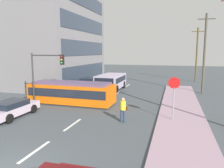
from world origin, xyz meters
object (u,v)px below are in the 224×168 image
at_px(city_bus, 111,81).
at_px(utility_pole_far, 197,54).
at_px(parked_sedan_far, 66,89).
at_px(traffic_light_mast, 45,69).
at_px(parked_sedan_furthest, 88,82).
at_px(pedestrian_crossing, 123,108).
at_px(utility_pole_mid, 204,53).
at_px(parked_sedan_mid, 12,108).
at_px(stop_sign, 174,90).
at_px(streetcar_tram, 72,93).

xyz_separation_m(city_bus, utility_pole_far, (10.63, 10.66, 3.26)).
bearing_deg(utility_pole_far, parked_sedan_far, -134.95).
relative_size(traffic_light_mast, utility_pole_far, 0.55).
relative_size(parked_sedan_furthest, utility_pole_far, 0.53).
distance_m(pedestrian_crossing, utility_pole_mid, 14.33).
xyz_separation_m(city_bus, parked_sedan_mid, (-3.71, -12.86, -0.44)).
bearing_deg(stop_sign, utility_pole_far, 81.63).
height_order(utility_pole_mid, utility_pole_far, utility_pole_mid).
distance_m(parked_sedan_mid, utility_pole_far, 27.79).
bearing_deg(parked_sedan_furthest, streetcar_tram, -76.23).
bearing_deg(parked_sedan_far, parked_sedan_furthest, 87.54).
xyz_separation_m(parked_sedan_far, utility_pole_mid, (14.54, 4.56, 3.94)).
bearing_deg(city_bus, utility_pole_far, 45.08).
distance_m(parked_sedan_mid, stop_sign, 11.49).
bearing_deg(parked_sedan_mid, traffic_light_mast, 80.49).
bearing_deg(city_bus, streetcar_tram, -99.75).
bearing_deg(streetcar_tram, city_bus, 80.25).
bearing_deg(utility_pole_far, city_bus, -134.92).
bearing_deg(parked_sedan_furthest, utility_pole_far, 31.72).
distance_m(pedestrian_crossing, stop_sign, 3.59).
xyz_separation_m(city_bus, utility_pole_mid, (10.54, 0.56, 3.49)).
distance_m(parked_sedan_far, traffic_light_mast, 5.95).
xyz_separation_m(parked_sedan_mid, stop_sign, (11.19, 2.09, 1.57)).
bearing_deg(streetcar_tram, stop_sign, -17.64).
xyz_separation_m(pedestrian_crossing, traffic_light_mast, (-7.39, 2.55, 2.30)).
xyz_separation_m(parked_sedan_far, parked_sedan_furthest, (0.25, 5.77, 0.00)).
distance_m(city_bus, stop_sign, 13.16).
bearing_deg(city_bus, utility_pole_mid, 3.05).
bearing_deg(parked_sedan_furthest, parked_sedan_mid, -89.85).
height_order(parked_sedan_mid, parked_sedan_furthest, same).
distance_m(streetcar_tram, parked_sedan_far, 4.77).
relative_size(streetcar_tram, parked_sedan_mid, 1.78).
distance_m(city_bus, parked_sedan_furthest, 4.17).
distance_m(stop_sign, utility_pole_far, 21.76).
relative_size(stop_sign, utility_pole_far, 0.35).
relative_size(pedestrian_crossing, parked_sedan_far, 0.39).
relative_size(pedestrian_crossing, parked_sedan_mid, 0.38).
bearing_deg(parked_sedan_mid, pedestrian_crossing, 7.43).
bearing_deg(utility_pole_far, traffic_light_mast, -124.60).
xyz_separation_m(streetcar_tram, parked_sedan_furthest, (-2.38, 9.73, -0.40)).
relative_size(parked_sedan_furthest, traffic_light_mast, 0.95).
bearing_deg(utility_pole_mid, stop_sign, -105.14).
height_order(city_bus, utility_pole_mid, utility_pole_mid).
height_order(parked_sedan_mid, utility_pole_far, utility_pole_far).
relative_size(parked_sedan_mid, parked_sedan_far, 1.02).
bearing_deg(parked_sedan_furthest, parked_sedan_far, -92.46).
height_order(parked_sedan_mid, utility_pole_mid, utility_pole_mid).
xyz_separation_m(stop_sign, utility_pole_far, (3.15, 21.43, 2.13)).
bearing_deg(city_bus, parked_sedan_furthest, 154.75).
height_order(streetcar_tram, stop_sign, stop_sign).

